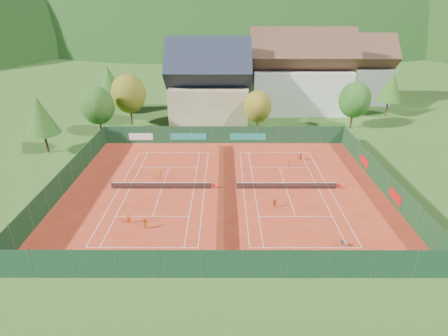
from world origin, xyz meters
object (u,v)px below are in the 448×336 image
at_px(ball_hopper, 342,243).
at_px(player_right_far_a, 288,163).
at_px(player_left_far, 160,175).
at_px(player_right_far_b, 301,157).
at_px(hotel_block_b, 352,73).
at_px(hotel_block_a, 299,76).
at_px(chalet, 209,86).
at_px(player_left_mid, 145,224).
at_px(player_right_near, 275,203).
at_px(player_left_near, 129,218).

height_order(ball_hopper, player_right_far_a, player_right_far_a).
relative_size(player_left_far, player_right_far_b, 1.25).
distance_m(player_left_far, player_right_far_a, 18.27).
height_order(hotel_block_b, player_right_far_a, hotel_block_b).
xyz_separation_m(hotel_block_a, player_right_far_b, (-4.42, -27.03, -6.79)).
height_order(chalet, hotel_block_a, hotel_block_a).
bearing_deg(player_left_mid, hotel_block_a, 91.01).
bearing_deg(ball_hopper, hotel_block_a, 84.64).
height_order(chalet, hotel_block_b, chalet).
bearing_deg(hotel_block_b, player_right_near, -116.44).
bearing_deg(player_right_far_b, hotel_block_b, -153.26).
height_order(hotel_block_a, ball_hopper, hotel_block_a).
height_order(player_left_near, player_left_mid, player_left_near).
height_order(hotel_block_b, ball_hopper, hotel_block_b).
xyz_separation_m(chalet, hotel_block_a, (19.00, 6.00, 0.76)).
xyz_separation_m(player_left_mid, player_right_far_a, (17.51, 15.39, -0.01)).
relative_size(ball_hopper, player_right_far_a, 0.64).
height_order(hotel_block_a, player_left_near, hotel_block_a).
height_order(player_left_near, player_left_far, player_left_far).
relative_size(player_right_near, player_right_far_b, 1.02).
xyz_separation_m(chalet, player_right_far_a, (12.21, -23.46, -6.00)).
bearing_deg(player_right_far_a, player_right_far_b, -148.26).
xyz_separation_m(player_left_near, player_left_far, (1.65, 10.22, 0.03)).
height_order(chalet, ball_hopper, chalet).
bearing_deg(chalet, player_left_mid, -97.77).
bearing_deg(hotel_block_a, player_right_far_a, -102.97).
bearing_deg(player_left_near, player_right_far_b, 17.17).
bearing_deg(player_left_far, hotel_block_a, -125.39).
bearing_deg(player_left_near, player_left_mid, -48.64).
height_order(hotel_block_a, player_left_far, hotel_block_a).
distance_m(player_left_far, player_right_far_b, 21.20).
height_order(hotel_block_a, hotel_block_b, hotel_block_a).
xyz_separation_m(player_left_mid, player_right_near, (14.18, 4.33, -0.03)).
bearing_deg(player_left_far, ball_hopper, 145.49).
bearing_deg(player_right_near, chalet, 77.02).
bearing_deg(ball_hopper, chalet, 109.14).
xyz_separation_m(player_right_near, player_right_far_a, (3.34, 11.05, 0.02)).
distance_m(hotel_block_b, player_left_mid, 65.54).
xyz_separation_m(chalet, player_left_far, (-5.58, -27.58, -5.88)).
distance_m(player_left_mid, player_right_near, 14.82).
bearing_deg(player_right_far_b, player_left_far, -17.53).
relative_size(player_left_near, player_right_far_a, 1.13).
distance_m(player_right_near, player_right_far_b, 14.64).
xyz_separation_m(hotel_block_b, player_left_far, (-38.58, -41.58, -5.88)).
relative_size(hotel_block_b, player_right_far_a, 13.79).
height_order(player_right_near, player_right_far_b, player_right_near).
height_order(player_left_mid, player_right_near, player_left_mid).
bearing_deg(ball_hopper, player_left_near, 169.53).
xyz_separation_m(player_left_far, player_right_near, (14.46, -6.93, -0.14)).
relative_size(player_left_near, player_right_far_b, 1.19).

